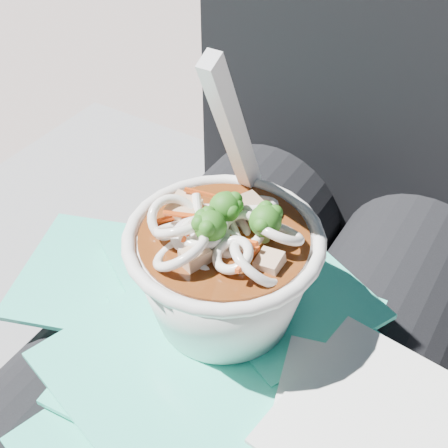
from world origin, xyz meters
The scene contains 6 objects.
stone_ledge centered at (0.00, 0.15, 0.23)m, with size 1.00×0.50×0.45m, color slate.
lap centered at (0.00, 0.00, 0.53)m, with size 0.32×0.48×0.16m.
person_body centered at (0.00, 0.09, 0.56)m, with size 0.34×0.94×1.00m.
plastic_bag centered at (0.00, -0.02, 0.62)m, with size 0.35×0.32×0.02m.
napkins centered at (0.13, -0.04, 0.63)m, with size 0.17×0.17×0.01m.
udon_bowl centered at (-0.01, 0.00, 0.68)m, with size 0.13×0.13×0.19m.
Camera 1 is at (0.14, -0.25, 0.97)m, focal length 50.00 mm.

